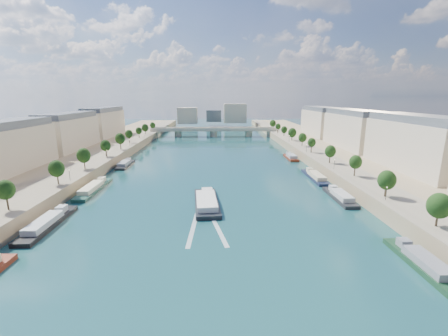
{
  "coord_description": "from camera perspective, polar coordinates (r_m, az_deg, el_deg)",
  "views": [
    {
      "loc": [
        1.49,
        -38.58,
        35.45
      ],
      "look_at": [
        5.25,
        88.25,
        5.0
      ],
      "focal_mm": 24.0,
      "sensor_mm": 36.0,
      "label": 1
    }
  ],
  "objects": [
    {
      "name": "quay_left",
      "position": [
        160.29,
        -28.94,
        -0.08
      ],
      "size": [
        44.0,
        520.0,
        5.0
      ],
      "primitive_type": "cube",
      "color": "#9E8460",
      "rests_on": "ground"
    },
    {
      "name": "bridge",
      "position": [
        272.64,
        -2.01,
        7.09
      ],
      "size": [
        112.0,
        12.0,
        8.15
      ],
      "color": "#C1B79E",
      "rests_on": "ground"
    },
    {
      "name": "ground",
      "position": [
        143.05,
        -2.24,
        -0.86
      ],
      "size": [
        700.0,
        700.0,
        0.0
      ],
      "primitive_type": "plane",
      "color": "#0D3339",
      "rests_on": "ground"
    },
    {
      "name": "wake",
      "position": [
        85.83,
        -3.64,
        -10.92
      ],
      "size": [
        10.75,
        26.03,
        0.04
      ],
      "color": "silver",
      "rests_on": "ground"
    },
    {
      "name": "moored_barges_right",
      "position": [
        107.71,
        22.67,
        -6.34
      ],
      "size": [
        5.0,
        167.08,
        3.6
      ],
      "color": "black",
      "rests_on": "ground"
    },
    {
      "name": "moored_barges_left",
      "position": [
        100.27,
        -29.87,
        -8.58
      ],
      "size": [
        5.0,
        157.82,
        3.6
      ],
      "color": "#1B1938",
      "rests_on": "ground"
    },
    {
      "name": "trees_left",
      "position": [
        153.55,
        -23.29,
        3.03
      ],
      "size": [
        4.8,
        268.8,
        8.26
      ],
      "color": "#382B1E",
      "rests_on": "ground"
    },
    {
      "name": "pave_left",
      "position": [
        153.46,
        -24.06,
        0.88
      ],
      "size": [
        14.0,
        520.0,
        0.1
      ],
      "primitive_type": "cube",
      "color": "gray",
      "rests_on": "quay_left"
    },
    {
      "name": "tour_barge",
      "position": [
        100.85,
        -3.34,
        -6.5
      ],
      "size": [
        9.83,
        27.54,
        3.73
      ],
      "rotation": [
        0.0,
        0.0,
        0.08
      ],
      "color": "black",
      "rests_on": "ground"
    },
    {
      "name": "skyline",
      "position": [
        358.71,
        -1.44,
        10.17
      ],
      "size": [
        79.0,
        42.0,
        22.0
      ],
      "color": "#B9AA8E",
      "rests_on": "ground"
    },
    {
      "name": "lamps_right",
      "position": [
        154.86,
        17.58,
        2.57
      ],
      "size": [
        0.36,
        200.36,
        4.28
      ],
      "color": "black",
      "rests_on": "ground"
    },
    {
      "name": "pave_right",
      "position": [
        152.35,
        19.72,
        1.18
      ],
      "size": [
        14.0,
        520.0,
        0.1
      ],
      "primitive_type": "cube",
      "color": "gray",
      "rests_on": "quay_right"
    },
    {
      "name": "lamps_left",
      "position": [
        142.18,
        -23.98,
        1.1
      ],
      "size": [
        0.36,
        200.36,
        4.28
      ],
      "color": "black",
      "rests_on": "ground"
    },
    {
      "name": "trees_right",
      "position": [
        159.89,
        17.92,
        3.85
      ],
      "size": [
        4.8,
        268.8,
        8.26
      ],
      "color": "#382B1E",
      "rests_on": "ground"
    },
    {
      "name": "quay_right",
      "position": [
        158.94,
        24.68,
        0.28
      ],
      "size": [
        44.0,
        520.0,
        5.0
      ],
      "primitive_type": "cube",
      "color": "#9E8460",
      "rests_on": "ground"
    },
    {
      "name": "buildings_right",
      "position": [
        173.23,
        27.28,
        5.71
      ],
      "size": [
        16.0,
        226.0,
        23.2
      ],
      "color": "#B9AA8E",
      "rests_on": "ground"
    },
    {
      "name": "buildings_left",
      "position": [
        174.69,
        -31.51,
        5.27
      ],
      "size": [
        16.0,
        226.0,
        23.2
      ],
      "color": "#B9AA8E",
      "rests_on": "ground"
    }
  ]
}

